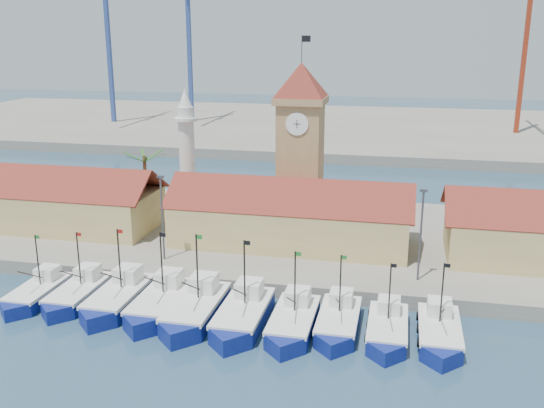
% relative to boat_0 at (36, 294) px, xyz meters
% --- Properties ---
extents(ground, '(400.00, 400.00, 0.00)m').
position_rel_boat_0_xyz_m(ground, '(21.15, -2.69, -0.69)').
color(ground, '#1C354C').
rests_on(ground, ground).
extents(quay, '(140.00, 32.00, 1.50)m').
position_rel_boat_0_xyz_m(quay, '(21.15, 21.31, 0.06)').
color(quay, gray).
rests_on(quay, ground).
extents(terminal, '(240.00, 80.00, 2.00)m').
position_rel_boat_0_xyz_m(terminal, '(21.15, 107.31, 0.31)').
color(terminal, gray).
rests_on(terminal, ground).
extents(boat_0, '(3.22, 8.83, 6.68)m').
position_rel_boat_0_xyz_m(boat_0, '(0.00, 0.00, 0.00)').
color(boat_0, navy).
rests_on(boat_0, ground).
extents(boat_1, '(3.40, 9.32, 7.05)m').
position_rel_boat_0_xyz_m(boat_1, '(3.91, 0.59, 0.04)').
color(boat_1, navy).
rests_on(boat_1, ground).
extents(boat_2, '(3.74, 10.24, 7.75)m').
position_rel_boat_0_xyz_m(boat_2, '(8.13, 0.34, 0.11)').
color(boat_2, navy).
rests_on(boat_2, ground).
extents(boat_3, '(3.76, 10.30, 7.79)m').
position_rel_boat_0_xyz_m(boat_3, '(12.37, 0.14, 0.12)').
color(boat_3, navy).
rests_on(boat_3, ground).
extents(boat_4, '(3.90, 10.68, 8.08)m').
position_rel_boat_0_xyz_m(boat_4, '(15.95, -0.49, 0.15)').
color(boat_4, navy).
rests_on(boat_4, ground).
extents(boat_5, '(3.83, 10.48, 7.93)m').
position_rel_boat_0_xyz_m(boat_5, '(20.31, -0.67, 0.13)').
color(boat_5, navy).
rests_on(boat_5, ground).
extents(boat_6, '(3.53, 9.68, 7.33)m').
position_rel_boat_0_xyz_m(boat_6, '(24.78, -0.83, 0.07)').
color(boat_6, navy).
rests_on(boat_6, ground).
extents(boat_7, '(3.35, 9.19, 6.95)m').
position_rel_boat_0_xyz_m(boat_7, '(28.52, 0.11, 0.03)').
color(boat_7, navy).
rests_on(boat_7, ground).
extents(boat_8, '(3.24, 8.89, 6.72)m').
position_rel_boat_0_xyz_m(boat_8, '(32.65, -0.32, 0.00)').
color(boat_8, navy).
rests_on(boat_8, ground).
extents(boat_9, '(3.38, 9.26, 7.01)m').
position_rel_boat_0_xyz_m(boat_9, '(36.84, -0.08, 0.03)').
color(boat_9, navy).
rests_on(boat_9, ground).
extents(hall_left, '(31.20, 10.13, 7.61)m').
position_rel_boat_0_xyz_m(hall_left, '(-10.85, 17.31, 3.30)').
color(hall_left, '#CFBC71').
rests_on(hall_left, quay).
extents(hall_center, '(27.04, 10.13, 7.61)m').
position_rel_boat_0_xyz_m(hall_center, '(21.15, 17.31, 3.30)').
color(hall_center, '#CFBC71').
rests_on(hall_center, quay).
extents(clock_tower, '(5.80, 5.80, 22.70)m').
position_rel_boat_0_xyz_m(clock_tower, '(21.15, 23.31, 11.27)').
color(clock_tower, tan).
rests_on(clock_tower, quay).
extents(minaret, '(3.00, 3.00, 16.30)m').
position_rel_boat_0_xyz_m(minaret, '(6.15, 25.31, 9.04)').
color(minaret, silver).
rests_on(minaret, quay).
extents(palm_tree, '(5.60, 5.03, 8.39)m').
position_rel_boat_0_xyz_m(palm_tree, '(1.15, 23.31, 5.56)').
color(palm_tree, brown).
rests_on(palm_tree, quay).
extents(lamp_posts, '(80.70, 0.25, 9.03)m').
position_rel_boat_0_xyz_m(lamp_posts, '(21.65, 9.31, 5.79)').
color(lamp_posts, '#3F3F44').
rests_on(lamp_posts, quay).
extents(crane_blue_far, '(1.00, 32.72, 44.11)m').
position_rel_boat_0_xyz_m(crane_blue_far, '(-41.38, 97.95, 25.79)').
color(crane_blue_far, '#2E468D').
rests_on(crane_blue_far, terminal).
extents(crane_blue_near, '(1.00, 30.02, 39.87)m').
position_rel_boat_0_xyz_m(crane_blue_near, '(-22.01, 104.23, 23.23)').
color(crane_blue_near, '#2E468D').
rests_on(crane_blue_near, terminal).
extents(crane_red_right, '(1.00, 31.83, 42.25)m').
position_rel_boat_0_xyz_m(crane_red_right, '(58.50, 101.03, 24.69)').
color(crane_red_right, maroon).
rests_on(crane_red_right, terminal).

